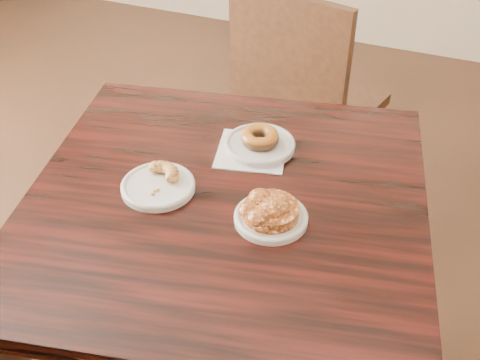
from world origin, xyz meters
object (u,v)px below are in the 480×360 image
at_px(cruller_fragment, 157,179).
at_px(chair_far, 311,105).
at_px(glazed_donut, 260,137).
at_px(apple_fritter, 271,209).
at_px(cafe_table, 227,316).

bearing_deg(cruller_fragment, chair_far, 84.77).
height_order(glazed_donut, apple_fritter, apple_fritter).
xyz_separation_m(chair_far, cruller_fragment, (-0.08, -0.91, 0.33)).
distance_m(chair_far, cruller_fragment, 0.97).
relative_size(glazed_donut, apple_fritter, 0.57).
bearing_deg(cruller_fragment, cafe_table, 10.69).
relative_size(chair_far, cruller_fragment, 9.22).
relative_size(cafe_table, chair_far, 0.89).
bearing_deg(glazed_donut, apple_fritter, -64.66).
distance_m(glazed_donut, apple_fritter, 0.24).
height_order(glazed_donut, cruller_fragment, glazed_donut).
xyz_separation_m(cafe_table, apple_fritter, (0.11, -0.03, 0.40)).
relative_size(apple_fritter, cruller_fragment, 1.52).
bearing_deg(cafe_table, apple_fritter, -27.45).
bearing_deg(cafe_table, cruller_fragment, 179.31).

